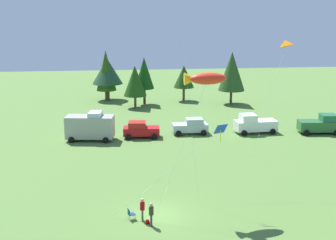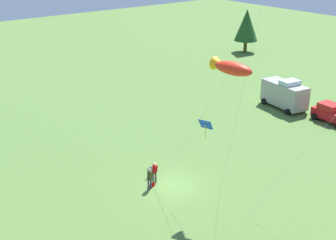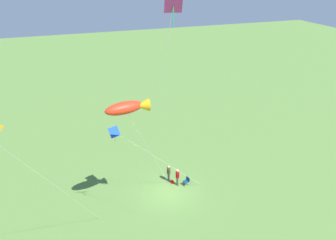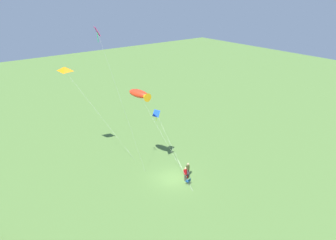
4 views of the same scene
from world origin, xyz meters
The scene contains 9 objects.
ground_plane centered at (0.00, 0.00, 0.00)m, with size 160.00×160.00×0.00m, color #527736.
person_kite_flyer centered at (-0.62, -1.69, 1.02)m, with size 0.35×0.61×1.74m.
folding_chair centered at (-2.04, -0.55, 0.49)m, with size 0.59×0.59×0.82m.
person_spectator centered at (-1.19, -0.82, 1.02)m, with size 0.37×0.57×1.74m.
backpack_on_grass centered at (-0.85, -1.26, 0.11)m, with size 0.32×0.22×0.22m, color #D00505.
kite_large_fish centered at (3.65, 1.92, 9.83)m, with size 6.00×4.13×10.31m.
kite_diamond_blue centered at (4.15, -0.75, 6.45)m, with size 8.26×1.14×7.05m.
kite_diamond_rainbow centered at (2.32, 6.91, 16.34)m, with size 1.61×5.75×17.59m.
kite_delta_orange centered at (11.62, 7.19, 11.92)m, with size 6.10×6.88×12.34m.
Camera 4 is at (-25.68, 20.70, 21.08)m, focal length 35.00 mm.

